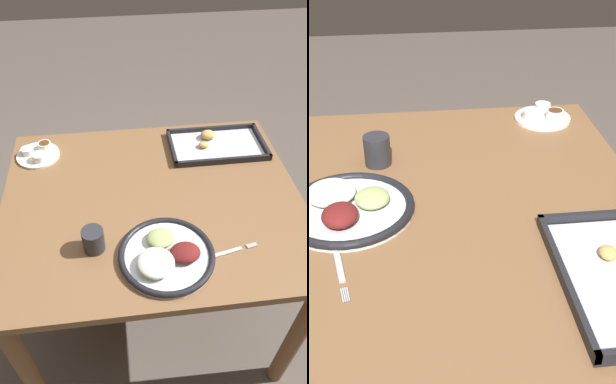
% 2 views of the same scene
% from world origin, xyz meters
% --- Properties ---
extents(ground_plane, '(8.00, 8.00, 0.00)m').
position_xyz_m(ground_plane, '(0.00, 0.00, 0.00)').
color(ground_plane, '#564C44').
extents(dining_table, '(1.04, 0.86, 0.74)m').
position_xyz_m(dining_table, '(0.00, 0.00, 0.62)').
color(dining_table, brown).
rests_on(dining_table, ground_plane).
extents(dinner_plate, '(0.29, 0.29, 0.05)m').
position_xyz_m(dinner_plate, '(0.01, -0.26, 0.75)').
color(dinner_plate, silver).
rests_on(dinner_plate, dining_table).
extents(fork, '(0.19, 0.05, 0.00)m').
position_xyz_m(fork, '(0.19, -0.26, 0.74)').
color(fork, '#B2B2B7').
rests_on(fork, dining_table).
extents(saucer_plate, '(0.17, 0.17, 0.04)m').
position_xyz_m(saucer_plate, '(-0.42, 0.29, 0.75)').
color(saucer_plate, white).
rests_on(saucer_plate, dining_table).
extents(baking_tray, '(0.38, 0.23, 0.04)m').
position_xyz_m(baking_tray, '(0.29, 0.27, 0.75)').
color(baking_tray, black).
rests_on(baking_tray, dining_table).
extents(drinking_cup, '(0.07, 0.07, 0.08)m').
position_xyz_m(drinking_cup, '(-0.20, -0.19, 0.77)').
color(drinking_cup, '#28282D').
rests_on(drinking_cup, dining_table).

